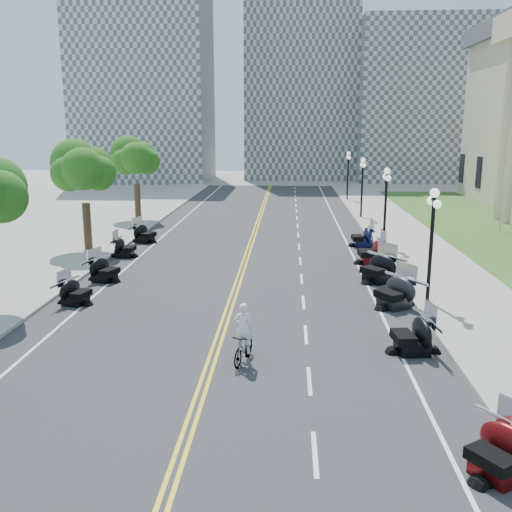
{
  "coord_description": "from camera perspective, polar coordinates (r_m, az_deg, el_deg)",
  "views": [
    {
      "loc": [
        2.51,
        -20.25,
        7.62
      ],
      "look_at": [
        1.07,
        4.4,
        2.0
      ],
      "focal_mm": 40.0,
      "sensor_mm": 36.0,
      "label": 1
    }
  ],
  "objects": [
    {
      "name": "distant_block_a",
      "position": [
        84.94,
        -11.09,
        16.23
      ],
      "size": [
        18.0,
        14.0,
        26.0
      ],
      "primitive_type": "cube",
      "color": "gray",
      "rests_on": "ground"
    },
    {
      "name": "lane_dash_6",
      "position": [
        21.64,
        5.0,
        -7.81
      ],
      "size": [
        0.12,
        2.0,
        0.0
      ],
      "primitive_type": "cube",
      "color": "white",
      "rests_on": "road"
    },
    {
      "name": "bicycle",
      "position": [
        18.97,
        -1.27,
        -9.15
      ],
      "size": [
        0.93,
        1.81,
        1.05
      ],
      "primitive_type": "imported",
      "rotation": [
        0.0,
        0.0,
        -0.26
      ],
      "color": "#A51414",
      "rests_on": "road"
    },
    {
      "name": "lane_dash_17",
      "position": [
        64.7,
        3.95,
        6.05
      ],
      "size": [
        0.12,
        2.0,
        0.0
      ],
      "primitive_type": "cube",
      "color": "white",
      "rests_on": "road"
    },
    {
      "name": "street_lamp_5",
      "position": [
        60.76,
        9.17,
        7.93
      ],
      "size": [
        0.5,
        1.2,
        4.9
      ],
      "primitive_type": null,
      "color": "black",
      "rests_on": "sidewalk_north"
    },
    {
      "name": "edge_line_north",
      "position": [
        31.43,
        10.35,
        -1.39
      ],
      "size": [
        0.12,
        90.0,
        0.0
      ],
      "primitive_type": "cube",
      "color": "white",
      "rests_on": "road"
    },
    {
      "name": "road",
      "position": [
        31.29,
        -1.36,
        -1.26
      ],
      "size": [
        16.0,
        90.0,
        0.01
      ],
      "primitive_type": "cube",
      "color": "#333335",
      "rests_on": "ground"
    },
    {
      "name": "centerline_yellow_b",
      "position": [
        31.28,
        -1.14,
        -1.25
      ],
      "size": [
        0.12,
        90.0,
        0.0
      ],
      "primitive_type": "cube",
      "color": "yellow",
      "rests_on": "road"
    },
    {
      "name": "street_lamp_3",
      "position": [
        37.1,
        12.8,
        4.73
      ],
      "size": [
        0.5,
        1.2,
        4.9
      ],
      "primitive_type": null,
      "color": "black",
      "rests_on": "sidewalk_north"
    },
    {
      "name": "lane_dash_13",
      "position": [
        48.85,
        4.12,
        3.83
      ],
      "size": [
        0.12,
        2.0,
        0.0
      ],
      "primitive_type": "cube",
      "color": "white",
      "rests_on": "road"
    },
    {
      "name": "lane_dash_8",
      "position": [
        29.26,
        4.58,
        -2.29
      ],
      "size": [
        0.12,
        2.0,
        0.0
      ],
      "primitive_type": "cube",
      "color": "white",
      "rests_on": "road"
    },
    {
      "name": "ground",
      "position": [
        21.78,
        -3.52,
        -7.68
      ],
      "size": [
        160.0,
        160.0,
        0.0
      ],
      "primitive_type": "plane",
      "color": "gray"
    },
    {
      "name": "motorcycle_n_9",
      "position": [
        37.5,
        10.61,
        2.02
      ],
      "size": [
        2.19,
        2.19,
        1.46
      ],
      "primitive_type": null,
      "rotation": [
        0.0,
        0.0,
        -1.52
      ],
      "color": "black",
      "rests_on": "road"
    },
    {
      "name": "lane_dash_16",
      "position": [
        60.73,
        3.98,
        5.6
      ],
      "size": [
        0.12,
        2.0,
        0.0
      ],
      "primitive_type": "cube",
      "color": "white",
      "rests_on": "road"
    },
    {
      "name": "motorcycle_s_7",
      "position": [
        29.56,
        -14.94,
        -1.21
      ],
      "size": [
        2.45,
        2.45,
        1.35
      ],
      "primitive_type": null,
      "rotation": [
        0.0,
        0.0,
        1.23
      ],
      "color": "black",
      "rests_on": "road"
    },
    {
      "name": "motorcycle_n_5",
      "position": [
        20.39,
        15.42,
        -7.45
      ],
      "size": [
        2.28,
        2.28,
        1.43
      ],
      "primitive_type": null,
      "rotation": [
        0.0,
        0.0,
        -1.45
      ],
      "color": "black",
      "rests_on": "road"
    },
    {
      "name": "flagpole",
      "position": [
        45.08,
        23.7,
        8.43
      ],
      "size": [
        1.1,
        0.2,
        10.0
      ],
      "primitive_type": null,
      "color": "silver",
      "rests_on": "ground"
    },
    {
      "name": "lane_dash_12",
      "position": [
        44.9,
        4.18,
        3.04
      ],
      "size": [
        0.12,
        2.0,
        0.0
      ],
      "primitive_type": "cube",
      "color": "white",
      "rests_on": "road"
    },
    {
      "name": "lane_dash_4",
      "position": [
        14.44,
        5.91,
        -19.06
      ],
      "size": [
        0.12,
        2.0,
        0.0
      ],
      "primitive_type": "cube",
      "color": "white",
      "rests_on": "road"
    },
    {
      "name": "distant_block_c",
      "position": [
        87.51,
        16.75,
        14.52
      ],
      "size": [
        20.0,
        14.0,
        22.0
      ],
      "primitive_type": "cube",
      "color": "gray",
      "rests_on": "ground"
    },
    {
      "name": "sidewalk_north",
      "position": [
        32.18,
        17.62,
        -1.35
      ],
      "size": [
        5.0,
        90.0,
        0.15
      ],
      "primitive_type": "cube",
      "color": "#9E9991",
      "rests_on": "ground"
    },
    {
      "name": "lane_dash_7",
      "position": [
        25.42,
        4.76,
        -4.63
      ],
      "size": [
        0.12,
        2.0,
        0.0
      ],
      "primitive_type": "cube",
      "color": "white",
      "rests_on": "road"
    },
    {
      "name": "lane_dash_9",
      "position": [
        33.14,
        4.45,
        -0.48
      ],
      "size": [
        0.12,
        2.0,
        0.0
      ],
      "primitive_type": "cube",
      "color": "white",
      "rests_on": "road"
    },
    {
      "name": "sidewalk_south",
      "position": [
        33.78,
        -19.41,
        -0.82
      ],
      "size": [
        5.0,
        90.0,
        0.15
      ],
      "primitive_type": "cube",
      "color": "#9E9991",
      "rests_on": "ground"
    },
    {
      "name": "motorcycle_n_3",
      "position": [
        14.32,
        23.29,
        -17.35
      ],
      "size": [
        2.67,
        2.67,
        1.34
      ],
      "primitive_type": null,
      "rotation": [
        0.0,
        0.0,
        -0.97
      ],
      "color": "#590A0C",
      "rests_on": "road"
    },
    {
      "name": "lane_dash_19",
      "position": [
        72.65,
        3.89,
        6.79
      ],
      "size": [
        0.12,
        2.0,
        0.0
      ],
      "primitive_type": "cube",
      "color": "white",
      "rests_on": "road"
    },
    {
      "name": "street_lamp_2",
      "position": [
        25.5,
        17.09,
        0.9
      ],
      "size": [
        0.5,
        1.2,
        4.9
      ],
      "primitive_type": null,
      "color": "black",
      "rests_on": "sidewalk_north"
    },
    {
      "name": "cyclist_rider",
      "position": [
        18.5,
        -1.29,
        -5.19
      ],
      "size": [
        0.62,
        0.41,
        1.7
      ],
      "primitive_type": "imported",
      "rotation": [
        0.0,
        0.0,
        3.14
      ],
      "color": "white",
      "rests_on": "bicycle"
    },
    {
      "name": "distant_block_b",
      "position": [
        88.57,
        4.5,
        17.57
      ],
      "size": [
        16.0,
        12.0,
        30.0
      ],
      "primitive_type": "cube",
      "color": "gray",
      "rests_on": "ground"
    },
    {
      "name": "tree_4",
      "position": [
        48.0,
        -11.93,
        9.13
      ],
      "size": [
        4.8,
        4.8,
        9.2
      ],
      "primitive_type": null,
      "color": "#235619",
      "rests_on": "sidewalk_south"
    },
    {
      "name": "motorcycle_n_7",
      "position": [
        29.07,
        12.11,
        -1.08
      ],
      "size": [
        3.13,
        3.13,
        1.56
      ],
      "primitive_type": null,
      "rotation": [
        0.0,
        0.0,
        -0.9
      ],
      "color": "black",
      "rests_on": "road"
    },
    {
      "name": "motorcycle_n_6",
      "position": [
        25.14,
        13.71,
        -3.38
      ],
      "size": [
        3.02,
        3.02,
        1.53
      ],
      "primitive_type": null,
      "rotation": [
        0.0,
        0.0,
        -0.99
      ],
      "color": "black",
      "rests_on": "road"
    },
    {
      "name": "lane_dash_11",
      "position": [
        40.97,
        4.25,
        2.09
      ],
      "size": [
        0.12,
        2.0,
        0.0
      ],
      "primitive_type": "cube",
      "color": "white",
      "rests_on": "road"
    },
    {
      "name": "lane_dash_18",
      "position": [
        68.67,
        3.92,
        6.44
      ],
      "size": [
        0.12,
        2.0,
        0.0
      ],
      "primitive_type": "cube",
      "color": "white",
      "rests_on": "road"
    },
    {
      "name": "lane_dash_10",
      "position": [
        37.05,
        4.34,
        0.94
      ],
      "size": [
        0.12,
        2.0,
        0.0
      ],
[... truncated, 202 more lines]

